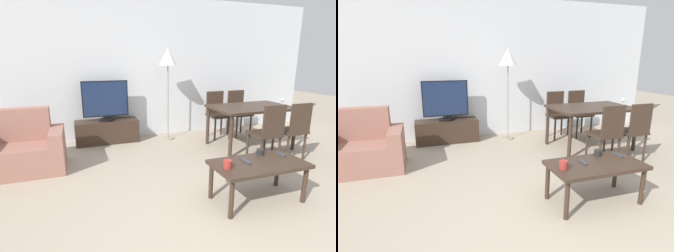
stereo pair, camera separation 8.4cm
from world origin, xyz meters
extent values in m
cube|color=silver|center=(0.00, 3.72, 1.35)|extent=(7.68, 0.06, 2.70)
cube|color=#9E6B5B|center=(-2.07, 2.45, 0.20)|extent=(0.75, 0.71, 0.40)
cube|color=#9E6B5B|center=(-2.07, 2.71, 0.63)|extent=(0.75, 0.20, 0.47)
cube|color=#9E6B5B|center=(-1.60, 2.45, 0.29)|extent=(0.18, 0.71, 0.58)
cube|color=#38281E|center=(-0.79, 3.44, 0.21)|extent=(1.15, 0.41, 0.43)
cylinder|color=black|center=(-0.79, 3.44, 0.44)|extent=(0.29, 0.29, 0.03)
cylinder|color=black|center=(-0.79, 3.44, 0.48)|extent=(0.04, 0.04, 0.05)
cube|color=black|center=(-0.79, 3.44, 0.83)|extent=(0.83, 0.04, 0.66)
cube|color=#19284C|center=(-0.79, 3.42, 0.83)|extent=(0.79, 0.01, 0.62)
cube|color=#38281E|center=(0.54, 0.73, 0.44)|extent=(1.04, 0.53, 0.04)
cylinder|color=#38281E|center=(0.07, 0.52, 0.21)|extent=(0.05, 0.05, 0.42)
cylinder|color=#38281E|center=(1.00, 0.52, 0.21)|extent=(0.05, 0.05, 0.42)
cylinder|color=#38281E|center=(0.07, 0.94, 0.21)|extent=(0.05, 0.05, 0.42)
cylinder|color=#38281E|center=(1.00, 0.94, 0.21)|extent=(0.05, 0.05, 0.42)
cube|color=#38281E|center=(1.59, 2.33, 0.72)|extent=(1.39, 0.90, 0.04)
cylinder|color=#38281E|center=(0.95, 1.94, 0.35)|extent=(0.06, 0.06, 0.70)
cylinder|color=#38281E|center=(2.22, 1.94, 0.35)|extent=(0.06, 0.06, 0.70)
cylinder|color=#38281E|center=(0.95, 2.72, 0.35)|extent=(0.06, 0.06, 0.70)
cylinder|color=#38281E|center=(2.22, 2.72, 0.35)|extent=(0.06, 0.06, 0.70)
cube|color=#38281E|center=(1.35, 1.65, 0.45)|extent=(0.40, 0.40, 0.04)
cylinder|color=#38281E|center=(1.18, 1.81, 0.22)|extent=(0.04, 0.04, 0.43)
cylinder|color=#38281E|center=(1.51, 1.81, 0.22)|extent=(0.04, 0.04, 0.43)
cylinder|color=#38281E|center=(1.18, 1.49, 0.22)|extent=(0.04, 0.04, 0.43)
cylinder|color=#38281E|center=(1.51, 1.49, 0.22)|extent=(0.04, 0.04, 0.43)
cube|color=#38281E|center=(1.35, 1.47, 0.69)|extent=(0.37, 0.04, 0.45)
cube|color=#38281E|center=(1.83, 3.01, 0.45)|extent=(0.40, 0.40, 0.04)
cylinder|color=#38281E|center=(1.67, 2.85, 0.22)|extent=(0.04, 0.04, 0.43)
cylinder|color=#38281E|center=(1.99, 2.85, 0.22)|extent=(0.04, 0.04, 0.43)
cylinder|color=#38281E|center=(1.67, 3.17, 0.22)|extent=(0.04, 0.04, 0.43)
cylinder|color=#38281E|center=(1.99, 3.17, 0.22)|extent=(0.04, 0.04, 0.43)
cube|color=#38281E|center=(1.83, 3.19, 0.69)|extent=(0.37, 0.04, 0.45)
cube|color=#38281E|center=(1.83, 1.65, 0.45)|extent=(0.40, 0.40, 0.04)
cylinder|color=#38281E|center=(1.67, 1.81, 0.22)|extent=(0.04, 0.04, 0.43)
cylinder|color=#38281E|center=(1.99, 1.81, 0.22)|extent=(0.04, 0.04, 0.43)
cylinder|color=#38281E|center=(1.67, 1.49, 0.22)|extent=(0.04, 0.04, 0.43)
cylinder|color=#38281E|center=(1.99, 1.49, 0.22)|extent=(0.04, 0.04, 0.43)
cube|color=#38281E|center=(1.83, 1.47, 0.69)|extent=(0.37, 0.04, 0.45)
cube|color=#38281E|center=(1.35, 3.01, 0.45)|extent=(0.40, 0.40, 0.04)
cylinder|color=#38281E|center=(1.18, 2.85, 0.22)|extent=(0.04, 0.04, 0.43)
cylinder|color=#38281E|center=(1.51, 2.85, 0.22)|extent=(0.04, 0.04, 0.43)
cylinder|color=#38281E|center=(1.18, 3.17, 0.22)|extent=(0.04, 0.04, 0.43)
cylinder|color=#38281E|center=(1.51, 3.17, 0.22)|extent=(0.04, 0.04, 0.43)
cube|color=#38281E|center=(1.35, 3.19, 0.69)|extent=(0.37, 0.04, 0.45)
cylinder|color=gray|center=(0.37, 3.28, 0.01)|extent=(0.24, 0.24, 0.02)
cylinder|color=gray|center=(0.37, 3.28, 0.73)|extent=(0.02, 0.02, 1.41)
cone|color=white|center=(0.37, 3.28, 1.58)|extent=(0.34, 0.34, 0.31)
cube|color=#38383D|center=(0.40, 0.78, 0.47)|extent=(0.04, 0.15, 0.02)
cube|color=#38383D|center=(0.92, 0.84, 0.47)|extent=(0.04, 0.15, 0.02)
cylinder|color=maroon|center=(0.13, 0.71, 0.50)|extent=(0.09, 0.09, 0.09)
cylinder|color=black|center=(0.70, 0.92, 0.49)|extent=(0.08, 0.08, 0.07)
cylinder|color=silver|center=(2.09, 2.15, 0.75)|extent=(0.06, 0.06, 0.01)
cylinder|color=silver|center=(2.09, 2.15, 0.79)|extent=(0.01, 0.01, 0.07)
sphere|color=silver|center=(2.09, 2.15, 0.85)|extent=(0.07, 0.07, 0.07)
camera|label=1|loc=(-1.28, -1.45, 1.55)|focal=28.00mm
camera|label=2|loc=(-1.20, -1.48, 1.55)|focal=28.00mm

